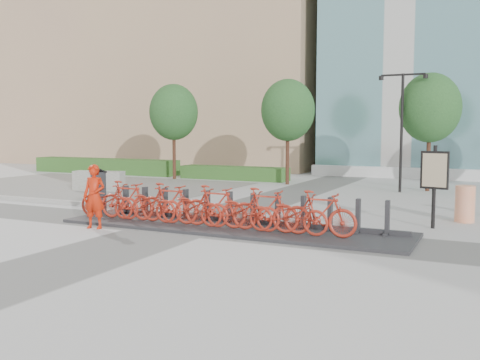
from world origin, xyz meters
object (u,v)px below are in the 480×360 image
at_px(kiosk, 99,191).
at_px(worker_red, 94,197).
at_px(jersey_barrier, 99,181).
at_px(bike_0, 107,201).
at_px(construction_barrel, 465,204).
at_px(map_sign, 435,174).

height_order(kiosk, worker_red, worker_red).
distance_m(kiosk, jersey_barrier, 6.92).
xyz_separation_m(bike_0, construction_barrel, (9.50, 4.19, -0.05)).
height_order(bike_0, jersey_barrier, bike_0).
bearing_deg(jersey_barrier, kiosk, -63.70).
distance_m(worker_red, jersey_barrier, 9.31).
distance_m(worker_red, construction_barrel, 10.43).
relative_size(bike_0, construction_barrel, 1.80).
relative_size(bike_0, worker_red, 1.10).
bearing_deg(kiosk, map_sign, 14.20).
distance_m(kiosk, worker_red, 2.39).
bearing_deg(map_sign, jersey_barrier, 177.93).
xyz_separation_m(jersey_barrier, map_sign, (14.15, -3.18, 1.05)).
bearing_deg(bike_0, map_sign, -72.64).
bearing_deg(jersey_barrier, construction_barrel, -20.81).
height_order(construction_barrel, jersey_barrier, construction_barrel).
distance_m(bike_0, worker_red, 1.38).
bearing_deg(construction_barrel, worker_red, -148.74).
bearing_deg(jersey_barrier, bike_0, -62.05).
distance_m(bike_0, construction_barrel, 10.39).
xyz_separation_m(construction_barrel, map_sign, (-0.71, -1.44, 0.95)).
xyz_separation_m(worker_red, map_sign, (8.20, 3.96, 0.61)).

